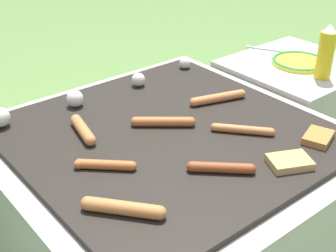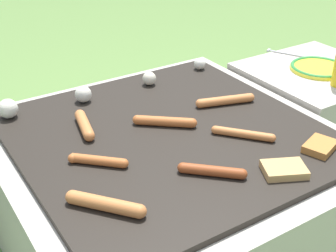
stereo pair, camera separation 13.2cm
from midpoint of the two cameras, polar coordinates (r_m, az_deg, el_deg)
ground_plane at (r=1.59m, az=2.45°, el=-14.57°), size 14.00×14.00×0.00m
grill at (r=1.45m, az=2.63°, el=-8.39°), size 0.94×0.94×0.44m
side_ledge at (r=1.94m, az=18.67°, el=0.52°), size 0.48×0.46×0.44m
sausage_back_left at (r=1.19m, az=-5.44°, el=-4.30°), size 0.12×0.12×0.02m
sausage_front_right at (r=1.50m, az=9.53°, el=3.03°), size 0.19×0.08×0.03m
sausage_front_center at (r=1.15m, az=8.68°, el=-5.53°), size 0.13×0.13×0.03m
sausage_mid_left at (r=1.34m, az=-7.41°, el=0.05°), size 0.06×0.16×0.03m
sausage_front_left at (r=1.04m, az=-4.02°, el=-9.60°), size 0.13×0.16×0.03m
sausage_mid_right at (r=1.35m, az=2.37°, el=0.49°), size 0.15×0.13×0.03m
sausage_back_center at (r=1.33m, az=11.98°, el=-1.02°), size 0.13×0.14×0.02m
bread_slice_left at (r=1.33m, az=20.80°, el=-2.42°), size 0.11×0.09×0.02m
bread_slice_right at (r=1.20m, az=17.07°, el=-5.20°), size 0.13×0.11×0.02m
mushroom_row at (r=1.52m, az=-7.15°, el=4.19°), size 0.76×0.08×0.06m
plate_colorful at (r=1.85m, az=19.88°, el=6.65°), size 0.21×0.21×0.02m
fork_utensil at (r=1.97m, az=16.28°, el=8.42°), size 0.10×0.18×0.01m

